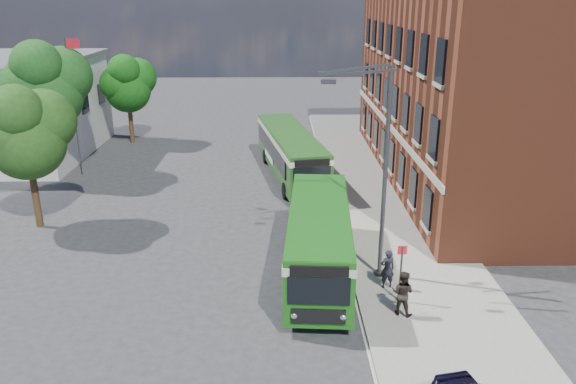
{
  "coord_description": "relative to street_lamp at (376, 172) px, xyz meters",
  "views": [
    {
      "loc": [
        0.96,
        -23.5,
        11.52
      ],
      "look_at": [
        1.35,
        2.93,
        2.2
      ],
      "focal_mm": 35.0,
      "sensor_mm": 36.0,
      "label": 1
    }
  ],
  "objects": [
    {
      "name": "tree_mid",
      "position": [
        -18.73,
        14.54,
        1.31
      ],
      "size": [
        5.32,
        5.06,
        8.99
      ],
      "color": "#3A2515",
      "rests_on": "ground"
    },
    {
      "name": "pedestrian_a",
      "position": [
        0.47,
        -1.09,
        -3.81
      ],
      "size": [
        0.66,
        0.49,
        1.66
      ],
      "primitive_type": "imported",
      "rotation": [
        0.0,
        0.0,
        3.3
      ],
      "color": "black",
      "rests_on": "pavement"
    },
    {
      "name": "bus_front",
      "position": [
        -2.23,
        0.38,
        -2.96
      ],
      "size": [
        3.22,
        10.18,
        3.02
      ],
      "color": "#1B5A16",
      "rests_on": "ground"
    },
    {
      "name": "pedestrian_b",
      "position": [
        0.66,
        -3.13,
        -3.76
      ],
      "size": [
        1.07,
        1.0,
        1.76
      ],
      "primitive_type": "imported",
      "rotation": [
        0.0,
        0.0,
        2.64
      ],
      "color": "black",
      "rests_on": "pavement"
    },
    {
      "name": "bus_rear",
      "position": [
        -3.18,
        14.43,
        -2.96
      ],
      "size": [
        4.71,
        12.64,
        3.02
      ],
      "color": "#22541A",
      "rests_on": "ground"
    },
    {
      "name": "pavement",
      "position": [
        2.16,
        10.0,
        -4.72
      ],
      "size": [
        6.0,
        48.0,
        0.15
      ],
      "primitive_type": "cube",
      "color": "gray",
      "rests_on": "ground"
    },
    {
      "name": "tree_right",
      "position": [
        -15.96,
        23.6,
        0.09
      ],
      "size": [
        4.26,
        4.05,
        7.19
      ],
      "color": "#3A2515",
      "rests_on": "ground"
    },
    {
      "name": "brick_office",
      "position": [
        9.16,
        14.0,
        2.18
      ],
      "size": [
        12.1,
        26.0,
        14.2
      ],
      "color": "brown",
      "rests_on": "ground"
    },
    {
      "name": "street_lamp",
      "position": [
        0.0,
        0.0,
        0.0
      ],
      "size": [
        2.96,
        2.38,
        9.0
      ],
      "color": "#3C3E41",
      "rests_on": "ground"
    },
    {
      "name": "kerb_line",
      "position": [
        -0.89,
        10.0,
        -4.79
      ],
      "size": [
        0.12,
        48.0,
        0.01
      ],
      "primitive_type": "cube",
      "color": "beige",
      "rests_on": "ground"
    },
    {
      "name": "white_building",
      "position": [
        -22.84,
        20.0,
        -1.13
      ],
      "size": [
        9.4,
        13.4,
        7.3
      ],
      "color": "beige",
      "rests_on": "ground"
    },
    {
      "name": "ground",
      "position": [
        -4.84,
        2.0,
        -4.79
      ],
      "size": [
        120.0,
        120.0,
        0.0
      ],
      "primitive_type": "plane",
      "color": "#2A2A2D",
      "rests_on": "ground"
    },
    {
      "name": "bus_stop_sign",
      "position": [
        0.76,
        -2.2,
        -3.28
      ],
      "size": [
        0.35,
        0.08,
        2.52
      ],
      "color": "#3C3E41",
      "rests_on": "ground"
    },
    {
      "name": "tree_left",
      "position": [
        -16.48,
        5.92,
        0.34
      ],
      "size": [
        4.48,
        4.26,
        7.56
      ],
      "color": "#3A2515",
      "rests_on": "ground"
    },
    {
      "name": "flagpole",
      "position": [
        -17.29,
        15.0,
        0.15
      ],
      "size": [
        0.95,
        0.1,
        9.0
      ],
      "color": "#3C3E41",
      "rests_on": "ground"
    }
  ]
}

